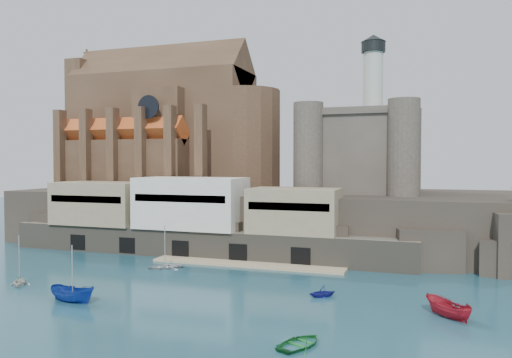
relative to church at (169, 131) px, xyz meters
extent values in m
plane|color=#194353|center=(24.13, -41.85, -22.13)|extent=(300.00, 300.00, 0.00)
cube|color=black|center=(24.13, -1.85, -17.13)|extent=(100.00, 34.00, 10.00)
cube|color=black|center=(-13.87, -18.35, -19.13)|extent=(9.00, 5.00, 6.00)
cube|color=black|center=(2.13, -18.35, -19.13)|extent=(9.00, 5.00, 6.00)
cube|color=black|center=(19.13, -18.35, -19.13)|extent=(9.00, 5.00, 6.00)
cube|color=black|center=(36.13, -18.35, -19.13)|extent=(9.00, 5.00, 6.00)
cube|color=black|center=(52.13, -18.35, -19.13)|extent=(9.00, 5.00, 6.00)
cube|color=#656051|center=(16.13, -19.35, -19.88)|extent=(70.00, 6.00, 4.50)
cube|color=tan|center=(26.13, -23.85, -21.98)|extent=(30.00, 4.00, 0.40)
cube|color=black|center=(-5.87, -22.25, -20.53)|extent=(3.00, 0.40, 2.60)
cube|color=black|center=(4.13, -22.25, -20.53)|extent=(3.00, 0.40, 2.60)
cube|color=black|center=(14.13, -22.25, -20.53)|extent=(3.00, 0.40, 2.60)
cube|color=black|center=(24.13, -22.25, -20.53)|extent=(3.00, 0.40, 2.60)
cube|color=black|center=(34.13, -22.25, -20.53)|extent=(3.00, 0.40, 2.60)
cube|color=gray|center=(-3.87, -18.35, -13.88)|extent=(16.00, 9.00, 7.50)
cube|color=silver|center=(14.13, -18.35, -13.38)|extent=(18.00, 9.00, 8.50)
cube|color=gray|center=(32.13, -18.35, -14.13)|extent=(14.00, 8.00, 7.00)
cube|color=#453020|center=(-1.87, 0.15, -0.13)|extent=(38.00, 14.00, 24.00)
cube|color=#453020|center=(-1.87, 0.15, 11.87)|extent=(38.00, 13.01, 13.01)
cylinder|color=#453020|center=(17.13, 0.15, -2.13)|extent=(14.00, 14.00, 20.00)
cube|color=#453020|center=(2.13, 0.15, -2.13)|extent=(10.00, 20.00, 20.00)
cube|color=#453020|center=(-5.87, -9.35, -7.13)|extent=(28.00, 5.00, 10.00)
cube|color=#453020|center=(-5.87, 9.65, -7.13)|extent=(28.00, 5.00, 10.00)
cube|color=#BA4E20|center=(-5.87, -9.35, -0.53)|extent=(28.00, 5.66, 5.66)
cube|color=#BA4E20|center=(-5.87, 9.65, -0.53)|extent=(28.00, 5.66, 5.66)
cube|color=#453020|center=(-20.87, 0.15, 1.87)|extent=(4.00, 10.00, 28.00)
cylinder|color=black|center=(2.13, -11.90, 3.87)|extent=(4.40, 0.30, 4.40)
cube|color=#453020|center=(-17.87, -12.35, -4.13)|extent=(1.60, 2.20, 16.00)
cube|color=#453020|center=(-11.67, -12.35, -4.13)|extent=(1.60, 2.20, 16.00)
cube|color=#453020|center=(-5.47, -12.35, -4.13)|extent=(1.60, 2.20, 16.00)
cube|color=#453020|center=(0.73, -12.35, -4.13)|extent=(1.60, 2.20, 16.00)
cube|color=#453020|center=(6.93, -12.35, -4.13)|extent=(1.60, 2.20, 16.00)
cube|color=#453020|center=(13.13, -12.35, -4.13)|extent=(1.60, 2.20, 16.00)
cube|color=#464037|center=(40.13, -0.85, -5.13)|extent=(16.00, 16.00, 14.00)
cube|color=#464037|center=(40.13, -0.85, 2.27)|extent=(17.00, 17.00, 1.20)
cylinder|color=#464037|center=(32.13, -8.85, -4.13)|extent=(5.20, 5.20, 16.00)
cylinder|color=#464037|center=(48.13, -8.85, -4.13)|extent=(5.20, 5.20, 16.00)
cylinder|color=#464037|center=(32.13, 7.15, -4.13)|extent=(5.20, 5.20, 16.00)
cylinder|color=#464037|center=(48.13, 7.15, -4.13)|extent=(5.20, 5.20, 16.00)
cylinder|color=#B9C9BB|center=(42.13, 1.15, 7.87)|extent=(3.60, 3.60, 12.00)
cylinder|color=black|center=(42.13, 1.15, 14.87)|extent=(4.40, 4.40, 2.00)
cone|color=black|center=(42.13, 1.15, 16.47)|extent=(4.60, 4.60, 1.40)
cube|color=black|center=(62.13, -18.85, -19.63)|extent=(6.00, 5.00, 5.00)
imported|color=navy|center=(14.41, -48.71, -22.13)|extent=(2.44, 2.38, 5.90)
imported|color=#1A6F30|center=(41.71, -53.35, -22.13)|extent=(3.72, 2.38, 5.04)
imported|color=silver|center=(3.03, -44.72, -22.13)|extent=(3.36, 3.01, 3.32)
imported|color=maroon|center=(53.91, -40.92, -22.13)|extent=(3.03, 3.03, 5.62)
imported|color=beige|center=(15.48, -29.78, -22.13)|extent=(3.09, 3.61, 5.19)
imported|color=navy|center=(40.42, -37.51, -22.13)|extent=(2.98, 3.22, 3.19)
camera|label=1|loc=(51.72, -94.32, -6.43)|focal=35.00mm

